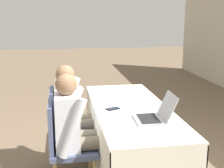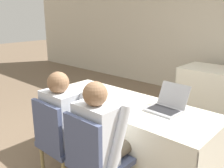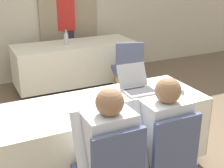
# 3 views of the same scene
# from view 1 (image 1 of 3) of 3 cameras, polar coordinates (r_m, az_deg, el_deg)

# --- Properties ---
(conference_table_near) EXTENTS (1.98, 0.75, 0.75)m
(conference_table_near) POSITION_cam_1_polar(r_m,az_deg,el_deg) (3.29, 3.41, -7.20)
(conference_table_near) COLOR silver
(conference_table_near) RESTS_ON ground_plane
(laptop) EXTENTS (0.33, 0.37, 0.24)m
(laptop) POSITION_cam_1_polar(r_m,az_deg,el_deg) (2.85, 7.70, -5.73)
(laptop) COLOR #99999E
(laptop) RESTS_ON conference_table_near
(cell_phone) EXTENTS (0.12, 0.16, 0.01)m
(cell_phone) POSITION_cam_1_polar(r_m,az_deg,el_deg) (3.15, 0.15, -4.54)
(cell_phone) COLOR black
(cell_phone) RESTS_ON conference_table_near
(paper_beside_laptop) EXTENTS (0.22, 0.30, 0.00)m
(paper_beside_laptop) POSITION_cam_1_polar(r_m,az_deg,el_deg) (2.72, 2.07, -7.56)
(paper_beside_laptop) COLOR white
(paper_beside_laptop) RESTS_ON conference_table_near
(chair_near_left) EXTENTS (0.44, 0.44, 0.90)m
(chair_near_left) POSITION_cam_1_polar(r_m,az_deg,el_deg) (3.47, -8.69, -7.46)
(chair_near_left) COLOR tan
(chair_near_left) RESTS_ON ground_plane
(chair_near_right) EXTENTS (0.44, 0.44, 0.90)m
(chair_near_right) POSITION_cam_1_polar(r_m,az_deg,el_deg) (3.02, -8.54, -10.63)
(chair_near_right) COLOR tan
(chair_near_right) RESTS_ON ground_plane
(person_checkered_shirt) EXTENTS (0.50, 0.52, 1.16)m
(person_checkered_shirt) POSITION_cam_1_polar(r_m,az_deg,el_deg) (3.42, -7.04, -4.88)
(person_checkered_shirt) COLOR #665B4C
(person_checkered_shirt) RESTS_ON ground_plane
(person_white_shirt) EXTENTS (0.50, 0.52, 1.16)m
(person_white_shirt) POSITION_cam_1_polar(r_m,az_deg,el_deg) (2.96, -6.63, -7.72)
(person_white_shirt) COLOR #665B4C
(person_white_shirt) RESTS_ON ground_plane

